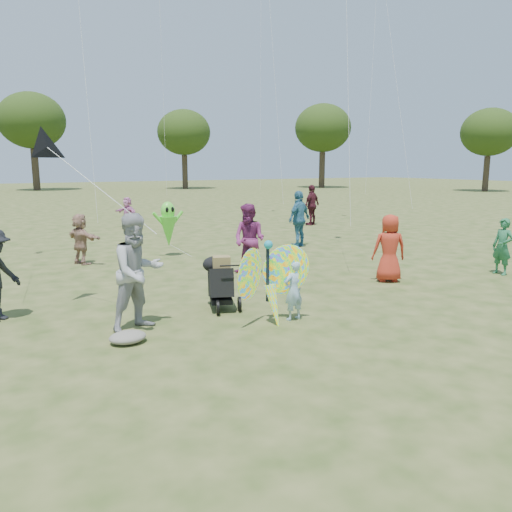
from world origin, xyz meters
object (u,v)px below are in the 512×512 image
(butterfly_kite, at_px, (270,282))
(alien_kite, at_px, (168,226))
(crowd_j, at_px, (127,213))
(adult_man, at_px, (138,272))
(jogging_stroller, at_px, (220,279))
(crowd_d, at_px, (81,239))
(child_girl, at_px, (294,290))
(crowd_h, at_px, (312,205))
(crowd_e, at_px, (249,240))
(crowd_a, at_px, (389,248))
(crowd_f, at_px, (502,247))
(crowd_c, at_px, (299,219))

(butterfly_kite, relative_size, alien_kite, 1.00)
(crowd_j, xyz_separation_m, alien_kite, (-0.89, -7.77, 0.26))
(adult_man, height_order, jogging_stroller, adult_man)
(crowd_d, xyz_separation_m, jogging_stroller, (1.49, -6.16, -0.13))
(child_girl, height_order, crowd_d, crowd_d)
(crowd_h, bearing_deg, crowd_e, 24.10)
(crowd_d, bearing_deg, crowd_a, -158.11)
(child_girl, relative_size, crowd_h, 0.59)
(crowd_f, bearing_deg, crowd_a, -104.65)
(crowd_e, bearing_deg, crowd_d, -164.01)
(butterfly_kite, bearing_deg, crowd_d, 103.77)
(child_girl, distance_m, crowd_h, 15.07)
(crowd_a, distance_m, crowd_c, 5.60)
(child_girl, distance_m, crowd_e, 4.02)
(crowd_a, bearing_deg, crowd_d, -17.28)
(crowd_c, bearing_deg, adult_man, 16.16)
(alien_kite, bearing_deg, crowd_e, -76.08)
(child_girl, relative_size, jogging_stroller, 1.00)
(crowd_c, bearing_deg, crowd_h, -152.26)
(crowd_c, distance_m, jogging_stroller, 8.03)
(crowd_f, relative_size, jogging_stroller, 1.32)
(adult_man, bearing_deg, crowd_a, -10.52)
(child_girl, height_order, adult_man, adult_man)
(child_girl, bearing_deg, crowd_a, -165.68)
(crowd_a, distance_m, butterfly_kite, 4.56)
(crowd_e, relative_size, crowd_j, 1.32)
(crowd_h, height_order, jogging_stroller, crowd_h)
(crowd_d, height_order, crowd_f, crowd_f)
(crowd_h, relative_size, jogging_stroller, 1.70)
(jogging_stroller, xyz_separation_m, butterfly_kite, (0.36, -1.36, 0.16))
(crowd_c, distance_m, crowd_j, 9.11)
(crowd_h, distance_m, alien_kite, 9.96)
(butterfly_kite, bearing_deg, crowd_h, 50.85)
(crowd_c, bearing_deg, butterfly_kite, 29.70)
(butterfly_kite, bearing_deg, crowd_a, 18.02)
(crowd_e, distance_m, crowd_h, 11.39)
(crowd_a, bearing_deg, butterfly_kite, 45.42)
(crowd_c, height_order, crowd_d, crowd_c)
(adult_man, bearing_deg, crowd_e, 22.03)
(child_girl, height_order, alien_kite, alien_kite)
(crowd_d, bearing_deg, crowd_c, -118.34)
(alien_kite, bearing_deg, crowd_h, 26.80)
(adult_man, distance_m, crowd_d, 6.60)
(crowd_h, height_order, crowd_j, crowd_h)
(adult_man, xyz_separation_m, butterfly_kite, (2.14, -0.93, -0.25))
(adult_man, xyz_separation_m, crowd_f, (9.65, -0.44, -0.28))
(crowd_h, height_order, alien_kite, crowd_h)
(crowd_e, distance_m, crowd_j, 11.39)
(adult_man, distance_m, jogging_stroller, 1.88)
(crowd_e, bearing_deg, alien_kite, 166.16)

